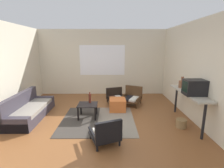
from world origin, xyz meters
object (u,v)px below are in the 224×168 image
(coffee_table, at_px, (88,107))
(clay_vase, at_px, (182,84))
(ottoman_orange, at_px, (117,105))
(crt_television, at_px, (195,87))
(armchair_by_window, at_px, (116,97))
(glass_bottle, at_px, (90,98))
(armchair_corner, at_px, (132,97))
(couch, at_px, (29,110))
(console_shelf, at_px, (189,96))
(armchair_striped_foreground, at_px, (106,133))
(wicker_basket, at_px, (181,123))

(coffee_table, bearing_deg, clay_vase, 1.61)
(ottoman_orange, relative_size, crt_television, 1.02)
(armchair_by_window, distance_m, glass_bottle, 1.41)
(coffee_table, xyz_separation_m, crt_television, (2.68, -0.65, 0.74))
(armchair_by_window, bearing_deg, armchair_corner, -13.44)
(crt_television, distance_m, clay_vase, 0.73)
(couch, height_order, armchair_corner, couch)
(crt_television, bearing_deg, armchair_corner, 125.26)
(coffee_table, relative_size, console_shelf, 0.33)
(couch, bearing_deg, console_shelf, -5.31)
(armchair_by_window, height_order, clay_vase, clay_vase)
(couch, xyz_separation_m, armchair_corner, (3.11, 1.12, 0.05))
(armchair_striped_foreground, relative_size, glass_bottle, 2.36)
(coffee_table, distance_m, console_shelf, 2.75)
(glass_bottle, bearing_deg, clay_vase, -1.61)
(clay_vase, height_order, glass_bottle, clay_vase)
(coffee_table, relative_size, armchair_corner, 0.65)
(clay_vase, height_order, wicker_basket, clay_vase)
(couch, bearing_deg, clay_vase, 0.74)
(couch, bearing_deg, crt_television, -8.73)
(coffee_table, xyz_separation_m, glass_bottle, (0.05, 0.15, 0.22))
(crt_television, bearing_deg, couch, 171.27)
(armchair_striped_foreground, distance_m, armchair_corner, 2.63)
(ottoman_orange, height_order, console_shelf, console_shelf)
(armchair_striped_foreground, distance_m, glass_bottle, 1.62)
(couch, distance_m, armchair_corner, 3.31)
(glass_bottle, relative_size, wicker_basket, 1.19)
(armchair_corner, bearing_deg, armchair_striped_foreground, -108.93)
(glass_bottle, bearing_deg, armchair_by_window, 54.77)
(ottoman_orange, bearing_deg, glass_bottle, -154.49)
(couch, xyz_separation_m, coffee_table, (1.70, -0.02, 0.10))
(couch, distance_m, clay_vase, 4.44)
(coffee_table, height_order, ottoman_orange, coffee_table)
(coffee_table, xyz_separation_m, clay_vase, (2.68, 0.08, 0.66))
(armchair_by_window, bearing_deg, crt_television, -46.35)
(coffee_table, xyz_separation_m, armchair_corner, (1.41, 1.13, -0.04))
(clay_vase, bearing_deg, armchair_by_window, 146.96)
(armchair_striped_foreground, xyz_separation_m, crt_television, (2.12, 0.70, 0.81))
(couch, height_order, coffee_table, couch)
(armchair_striped_foreground, xyz_separation_m, glass_bottle, (-0.51, 1.51, 0.29))
(armchair_corner, bearing_deg, crt_television, -54.74)
(armchair_striped_foreground, xyz_separation_m, console_shelf, (2.12, 0.97, 0.52))
(wicker_basket, bearing_deg, clay_vase, 71.56)
(armchair_striped_foreground, relative_size, armchair_corner, 0.88)
(ottoman_orange, xyz_separation_m, glass_bottle, (-0.82, -0.39, 0.35))
(crt_television, relative_size, wicker_basket, 1.91)
(armchair_corner, distance_m, crt_television, 2.32)
(glass_bottle, bearing_deg, ottoman_orange, 25.51)
(ottoman_orange, height_order, wicker_basket, ottoman_orange)
(wicker_basket, bearing_deg, armchair_corner, 120.53)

